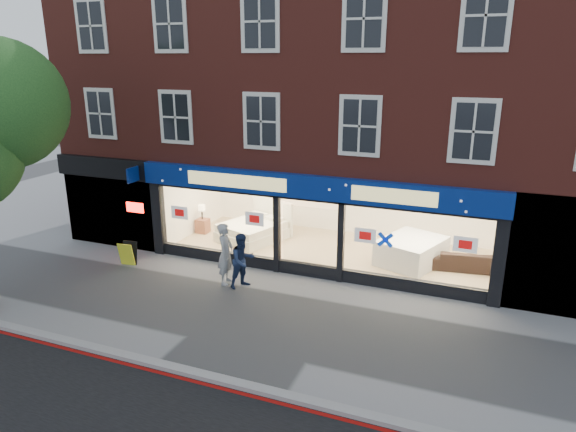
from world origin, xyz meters
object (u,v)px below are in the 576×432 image
Objects in this scene: pedestrian_grey at (226,254)px; pedestrian_blue at (243,261)px; mattress_stack at (412,251)px; a_board at (128,254)px; sofa at (465,260)px; display_bed at (255,229)px.

pedestrian_blue is (0.60, -0.06, -0.12)m from pedestrian_grey.
mattress_stack is 6.14m from pedestrian_grey.
mattress_stack is 9.40m from a_board.
pedestrian_grey reaches higher than sofa.
mattress_stack is 3.23× the size of a_board.
display_bed reaches higher than mattress_stack.
a_board is (-8.77, -3.38, -0.12)m from mattress_stack.
mattress_stack is 5.68m from pedestrian_blue.
a_board is at bearing 10.50° from sofa.
sofa is at bearing -70.31° from pedestrian_grey.
display_bed is 1.09× the size of mattress_stack.
pedestrian_blue is at bearing -50.69° from display_bed.
display_bed is at bearing 43.48° from a_board.
pedestrian_blue reaches higher than a_board.
sofa is 1.25× the size of pedestrian_blue.
display_bed is 5.84m from mattress_stack.
pedestrian_grey reaches higher than mattress_stack.
pedestrian_blue is (4.31, -0.13, 0.44)m from a_board.
sofa is 11.02m from a_board.
mattress_stack is at bearing 13.48° from a_board.
display_bed is at bearing 3.84° from pedestrian_grey.
a_board is at bearing 80.92° from pedestrian_grey.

